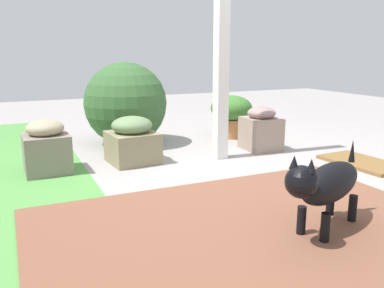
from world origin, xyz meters
TOP-DOWN VIEW (x-y plane):
  - ground_plane at (0.00, 0.00)m, footprint 12.00×12.00m
  - brick_path at (-1.15, 0.39)m, footprint 1.80×2.40m
  - porch_pillar at (0.39, -0.22)m, footprint 0.11×0.11m
  - stone_planter_nearest at (0.52, -0.77)m, footprint 0.38×0.34m
  - stone_planter_mid at (0.58, 0.57)m, footprint 0.45×0.44m
  - stone_planter_far at (0.57, 1.30)m, footprint 0.39×0.37m
  - round_shrub at (1.34, 0.41)m, footprint 0.88×0.88m
  - terracotta_pot_broad at (1.17, -0.80)m, footprint 0.48×0.48m
  - dog at (-1.28, 0.03)m, footprint 0.41×0.70m
  - doormat at (-0.34, -1.28)m, footprint 0.73×0.47m

SIDE VIEW (x-z plane):
  - ground_plane at x=0.00m, z-range 0.00..0.00m
  - brick_path at x=-1.15m, z-range 0.00..0.02m
  - doormat at x=-0.34m, z-range 0.00..0.03m
  - stone_planter_mid at x=0.58m, z-range -0.01..0.41m
  - stone_planter_far at x=0.57m, z-range -0.01..0.43m
  - stone_planter_nearest at x=0.52m, z-range -0.01..0.43m
  - dog at x=-1.28m, z-range 0.04..0.53m
  - terracotta_pot_broad at x=1.17m, z-range 0.05..0.54m
  - round_shrub at x=1.34m, z-range 0.00..0.88m
  - porch_pillar at x=0.39m, z-range 0.00..2.59m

